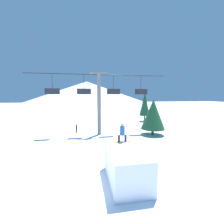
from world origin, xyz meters
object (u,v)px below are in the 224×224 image
snow_ramp (126,165)px  pine_tree_near (153,114)px  distant_skier (76,128)px  snowboarder (122,133)px

snow_ramp → pine_tree_near: 12.16m
snow_ramp → distant_skier: bearing=105.8°
snowboarder → distant_skier: (-3.87, 11.59, -2.05)m
snowboarder → distant_skier: bearing=108.5°
snowboarder → distant_skier: size_ratio=1.14×
snowboarder → snow_ramp: bearing=-94.9°
snowboarder → distant_skier: 12.39m
snowboarder → pine_tree_near: bearing=52.9°
pine_tree_near → distant_skier: bearing=163.3°
pine_tree_near → distant_skier: pine_tree_near is taller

